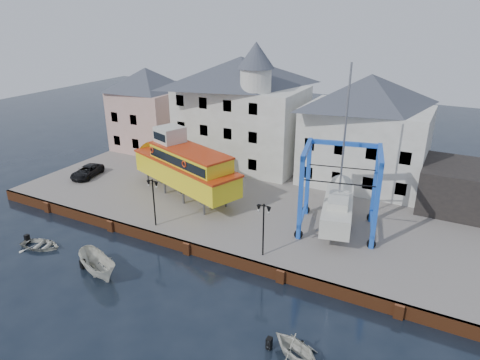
% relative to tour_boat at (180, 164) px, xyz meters
% --- Properties ---
extents(ground, '(140.00, 140.00, 0.00)m').
position_rel_tour_boat_xyz_m(ground, '(6.08, -7.85, -4.04)').
color(ground, black).
rests_on(ground, ground).
extents(hardstanding, '(44.00, 22.00, 1.00)m').
position_rel_tour_boat_xyz_m(hardstanding, '(6.08, 3.15, -3.54)').
color(hardstanding, slate).
rests_on(hardstanding, ground).
extents(quay_wall, '(44.00, 0.47, 1.00)m').
position_rel_tour_boat_xyz_m(quay_wall, '(6.08, -7.75, -3.54)').
color(quay_wall, brown).
rests_on(quay_wall, ground).
extents(building_pink, '(8.00, 7.00, 10.30)m').
position_rel_tour_boat_xyz_m(building_pink, '(-11.92, 10.15, 2.11)').
color(building_pink, tan).
rests_on(building_pink, hardstanding).
extents(building_white_main, '(14.00, 8.30, 14.00)m').
position_rel_tour_boat_xyz_m(building_white_main, '(1.21, 10.54, 3.30)').
color(building_white_main, beige).
rests_on(building_white_main, hardstanding).
extents(building_white_right, '(12.00, 8.00, 11.20)m').
position_rel_tour_boat_xyz_m(building_white_right, '(15.08, 11.15, 2.56)').
color(building_white_right, beige).
rests_on(building_white_right, hardstanding).
extents(shed_dark, '(8.00, 7.00, 4.00)m').
position_rel_tour_boat_xyz_m(shed_dark, '(25.08, 9.15, -1.04)').
color(shed_dark, black).
rests_on(shed_dark, hardstanding).
extents(lamp_post_left, '(1.12, 0.32, 4.20)m').
position_rel_tour_boat_xyz_m(lamp_post_left, '(2.08, -6.65, 0.13)').
color(lamp_post_left, black).
rests_on(lamp_post_left, hardstanding).
extents(lamp_post_right, '(1.12, 0.32, 4.20)m').
position_rel_tour_boat_xyz_m(lamp_post_right, '(12.08, -6.65, 0.13)').
color(lamp_post_right, black).
rests_on(lamp_post_right, hardstanding).
extents(tour_boat, '(15.11, 8.36, 6.45)m').
position_rel_tour_boat_xyz_m(tour_boat, '(0.00, 0.00, 0.00)').
color(tour_boat, '#59595E').
rests_on(tour_boat, hardstanding).
extents(travel_lift, '(7.18, 9.18, 13.45)m').
position_rel_tour_boat_xyz_m(travel_lift, '(15.58, 0.58, -0.80)').
color(travel_lift, blue).
rests_on(travel_lift, hardstanding).
extents(van, '(2.85, 4.59, 1.19)m').
position_rel_tour_boat_xyz_m(van, '(-11.55, -1.21, -2.45)').
color(van, black).
rests_on(van, hardstanding).
extents(motorboat_a, '(4.88, 3.29, 1.77)m').
position_rel_tour_boat_xyz_m(motorboat_a, '(1.96, -13.20, -4.04)').
color(motorboat_a, silver).
rests_on(motorboat_a, ground).
extents(motorboat_c, '(3.98, 3.75, 1.67)m').
position_rel_tour_boat_xyz_m(motorboat_c, '(17.57, -14.08, -4.04)').
color(motorboat_c, silver).
rests_on(motorboat_c, ground).
extents(motorboat_d, '(3.82, 3.10, 0.70)m').
position_rel_tour_boat_xyz_m(motorboat_d, '(-4.99, -12.64, -4.04)').
color(motorboat_d, silver).
rests_on(motorboat_d, ground).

